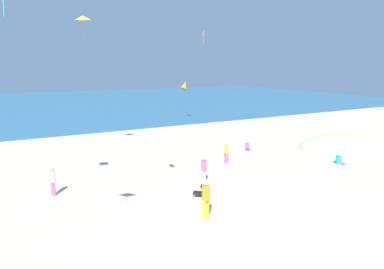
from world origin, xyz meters
name	(u,v)px	position (x,y,z in m)	size (l,w,h in m)	color
ground_plane	(168,162)	(0.00, 10.00, 0.00)	(120.00, 120.00, 0.00)	beige
ocean_water	(73,103)	(0.00, 52.80, 0.03)	(120.00, 60.00, 0.05)	teal
dune_mound	(344,146)	(14.94, 7.40, 0.00)	(8.39, 5.87, 1.81)	beige
beach_chair_far_right	(200,191)	(-1.03, 3.62, 0.30)	(0.81, 0.77, 0.63)	black
person_0	(339,160)	(10.19, 4.17, 0.29)	(0.46, 0.68, 0.79)	#19ADB2
person_1	(247,147)	(7.03, 10.28, 0.27)	(0.45, 0.63, 0.72)	#D8599E
person_2	(206,197)	(-2.04, 1.35, 1.02)	(0.43, 0.43, 1.77)	yellow
person_4	(204,168)	(0.15, 5.33, 0.88)	(0.34, 0.34, 1.53)	white
person_5	(226,151)	(3.44, 7.96, 0.87)	(0.32, 0.32, 1.51)	#D8599E
person_6	(52,180)	(-7.70, 7.33, 0.86)	(0.40, 0.40, 1.49)	#D8599E
kite_orange	(185,85)	(9.45, 26.25, 4.32)	(1.37, 1.17, 1.60)	orange
kite_yellow	(83,18)	(-4.49, 13.86, 9.81)	(0.96, 0.89, 1.50)	yellow
kite_pink	(204,35)	(11.58, 25.33, 10.32)	(0.77, 0.60, 1.62)	pink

